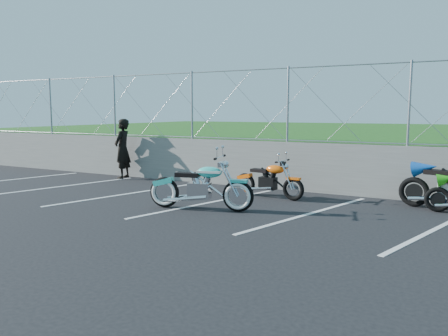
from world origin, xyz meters
The scene contains 8 objects.
ground centered at (0.00, 0.00, 0.00)m, with size 90.00×90.00×0.00m, color black.
retaining_wall centered at (0.00, 3.50, 0.65)m, with size 30.00×0.22×1.30m, color slate.
grass_field centered at (0.00, 13.50, 0.65)m, with size 30.00×20.00×1.30m, color #174813.
chain_link_fence centered at (0.00, 3.50, 2.30)m, with size 28.00×0.03×2.00m.
parking_lines centered at (1.20, 1.00, 0.00)m, with size 18.29×4.31×0.01m.
cruiser_turquoise centered at (0.21, 0.31, 0.47)m, with size 2.32×0.77×1.17m.
naked_orange centered at (1.01, 2.22, 0.40)m, with size 1.90×0.64×0.95m.
person_standing centered at (-4.28, 2.99, 0.94)m, with size 0.69×0.45×1.89m, color black.
Camera 1 is at (4.94, -7.68, 2.12)m, focal length 35.00 mm.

